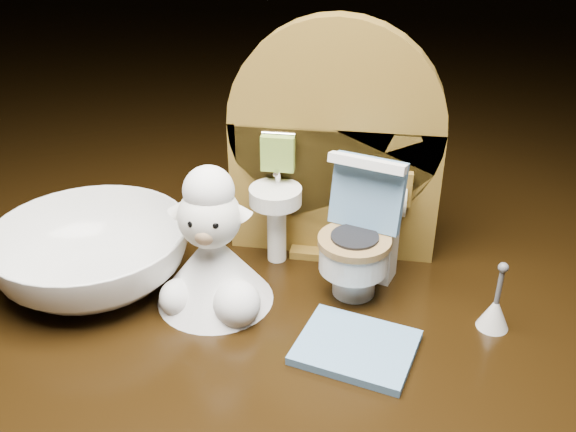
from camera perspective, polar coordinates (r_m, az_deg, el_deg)
name	(u,v)px	position (r m, az deg, el deg)	size (l,w,h in m)	color
backdrop_panel	(333,157)	(0.39, 4.02, 5.27)	(0.13, 0.05, 0.15)	brown
toy_toilet	(361,242)	(0.37, 6.49, -2.33)	(0.05, 0.06, 0.08)	white
bath_mat	(356,347)	(0.34, 6.06, -11.52)	(0.06, 0.05, 0.00)	#5E8BB6
toilet_brush	(495,311)	(0.37, 17.91, -8.00)	(0.02, 0.02, 0.04)	white
plush_lamb	(213,258)	(0.36, -6.70, -3.69)	(0.07, 0.07, 0.09)	white
ceramic_bowl	(93,255)	(0.40, -16.98, -3.36)	(0.12, 0.12, 0.04)	white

